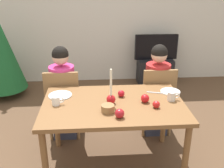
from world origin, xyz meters
TOP-DOWN VIEW (x-y plane):
  - ground_plane at (0.00, 0.00)m, footprint 7.68×7.68m
  - back_wall at (0.00, 2.60)m, footprint 6.40×0.10m
  - dining_table at (0.00, 0.00)m, footprint 1.40×0.90m
  - chair_left at (-0.57, 0.61)m, footprint 0.40×0.40m
  - chair_right at (0.59, 0.61)m, footprint 0.40×0.40m
  - person_left_child at (-0.57, 0.64)m, footprint 0.30×0.30m
  - person_right_child at (0.59, 0.64)m, footprint 0.30×0.30m
  - tv_stand at (0.96, 2.30)m, footprint 0.64×0.40m
  - tv at (0.96, 2.30)m, footprint 0.79×0.05m
  - candle_centerpiece at (-0.02, -0.01)m, footprint 0.09×0.09m
  - plate_left at (-0.54, 0.21)m, footprint 0.24×0.24m
  - plate_right at (0.63, 0.22)m, footprint 0.21×0.21m
  - mug_left at (-0.56, 0.00)m, footprint 0.12×0.08m
  - mug_right at (0.59, 0.02)m, footprint 0.13×0.08m
  - fork_right at (0.46, 0.21)m, footprint 0.18×0.07m
  - bowl_walnuts at (-0.07, -0.18)m, footprint 0.12×0.12m
  - apple_near_candle at (0.40, -0.13)m, footprint 0.07×0.07m
  - apple_by_left_plate at (0.03, -0.29)m, footprint 0.09×0.09m
  - apple_by_right_mug at (0.09, 0.14)m, footprint 0.07×0.07m
  - apple_far_edge at (0.31, -0.01)m, footprint 0.08×0.08m

SIDE VIEW (x-z plane):
  - ground_plane at x=0.00m, z-range 0.00..0.00m
  - tv_stand at x=0.96m, z-range 0.00..0.48m
  - chair_left at x=-0.57m, z-range 0.06..0.96m
  - chair_right at x=0.59m, z-range 0.06..0.96m
  - person_left_child at x=-0.57m, z-range -0.02..1.16m
  - person_right_child at x=0.59m, z-range -0.02..1.16m
  - dining_table at x=0.00m, z-range 0.29..1.04m
  - tv at x=0.96m, z-range 0.48..0.94m
  - fork_right at x=0.46m, z-range 0.75..0.76m
  - plate_left at x=-0.54m, z-range 0.75..0.76m
  - plate_right at x=0.63m, z-range 0.75..0.76m
  - bowl_walnuts at x=-0.07m, z-range 0.75..0.82m
  - apple_near_candle at x=0.40m, z-range 0.75..0.82m
  - apple_by_right_mug at x=0.09m, z-range 0.75..0.82m
  - apple_far_edge at x=0.31m, z-range 0.75..0.83m
  - apple_by_left_plate at x=0.03m, z-range 0.75..0.84m
  - mug_left at x=-0.56m, z-range 0.75..0.84m
  - mug_right at x=0.59m, z-range 0.75..0.84m
  - candle_centerpiece at x=-0.02m, z-range 0.64..1.00m
  - back_wall at x=0.00m, z-range 0.00..2.60m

